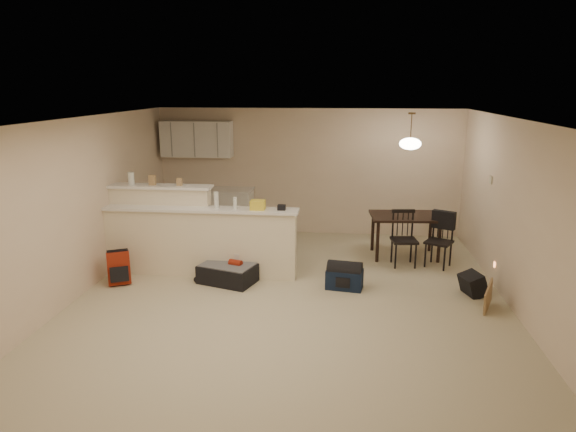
# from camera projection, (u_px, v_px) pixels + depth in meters

# --- Properties ---
(room) EXTENTS (7.00, 7.02, 2.50)m
(room) POSITION_uv_depth(u_px,v_px,m) (290.00, 215.00, 6.85)
(room) COLOR beige
(room) RESTS_ON ground
(breakfast_bar) EXTENTS (3.08, 0.58, 1.39)m
(breakfast_bar) POSITION_uv_depth(u_px,v_px,m) (186.00, 236.00, 8.14)
(breakfast_bar) COLOR #F2E5C3
(breakfast_bar) RESTS_ON ground
(upper_cabinets) EXTENTS (1.40, 0.34, 0.70)m
(upper_cabinets) POSITION_uv_depth(u_px,v_px,m) (197.00, 139.00, 10.12)
(upper_cabinets) COLOR white
(upper_cabinets) RESTS_ON room
(kitchen_counter) EXTENTS (1.80, 0.60, 0.90)m
(kitchen_counter) POSITION_uv_depth(u_px,v_px,m) (208.00, 212.00, 10.34)
(kitchen_counter) COLOR white
(kitchen_counter) RESTS_ON ground
(thermostat) EXTENTS (0.02, 0.12, 0.12)m
(thermostat) POSITION_uv_depth(u_px,v_px,m) (491.00, 180.00, 7.97)
(thermostat) COLOR beige
(thermostat) RESTS_ON room
(jar) EXTENTS (0.10, 0.10, 0.20)m
(jar) POSITION_uv_depth(u_px,v_px,m) (131.00, 178.00, 8.15)
(jar) COLOR silver
(jar) RESTS_ON breakfast_bar
(cereal_box) EXTENTS (0.10, 0.07, 0.16)m
(cereal_box) POSITION_uv_depth(u_px,v_px,m) (152.00, 180.00, 8.12)
(cereal_box) COLOR #A68355
(cereal_box) RESTS_ON breakfast_bar
(small_box) EXTENTS (0.08, 0.06, 0.12)m
(small_box) POSITION_uv_depth(u_px,v_px,m) (179.00, 182.00, 8.08)
(small_box) COLOR #A68355
(small_box) RESTS_ON breakfast_bar
(bottle_a) EXTENTS (0.07, 0.07, 0.26)m
(bottle_a) POSITION_uv_depth(u_px,v_px,m) (216.00, 200.00, 7.86)
(bottle_a) COLOR silver
(bottle_a) RESTS_ON breakfast_bar
(bottle_b) EXTENTS (0.06, 0.06, 0.18)m
(bottle_b) POSITION_uv_depth(u_px,v_px,m) (235.00, 203.00, 7.84)
(bottle_b) COLOR silver
(bottle_b) RESTS_ON breakfast_bar
(bag_lump) EXTENTS (0.22, 0.18, 0.14)m
(bag_lump) POSITION_uv_depth(u_px,v_px,m) (258.00, 205.00, 7.81)
(bag_lump) COLOR #A68355
(bag_lump) RESTS_ON breakfast_bar
(pouch) EXTENTS (0.12, 0.10, 0.08)m
(pouch) POSITION_uv_depth(u_px,v_px,m) (282.00, 207.00, 7.77)
(pouch) COLOR #A68355
(pouch) RESTS_ON breakfast_bar
(dining_table) EXTENTS (1.25, 0.89, 0.75)m
(dining_table) POSITION_uv_depth(u_px,v_px,m) (406.00, 220.00, 8.90)
(dining_table) COLOR black
(dining_table) RESTS_ON ground
(pendant_lamp) EXTENTS (0.36, 0.36, 0.62)m
(pendant_lamp) POSITION_uv_depth(u_px,v_px,m) (410.00, 143.00, 8.57)
(pendant_lamp) COLOR brown
(pendant_lamp) RESTS_ON room
(dining_chair_near) EXTENTS (0.45, 0.43, 0.93)m
(dining_chair_near) POSITION_uv_depth(u_px,v_px,m) (404.00, 239.00, 8.48)
(dining_chair_near) COLOR black
(dining_chair_near) RESTS_ON ground
(dining_chair_far) EXTENTS (0.53, 0.52, 0.90)m
(dining_chair_far) POSITION_uv_depth(u_px,v_px,m) (439.00, 241.00, 8.43)
(dining_chair_far) COLOR black
(dining_chair_far) RESTS_ON ground
(suitcase) EXTENTS (0.94, 0.76, 0.28)m
(suitcase) POSITION_uv_depth(u_px,v_px,m) (228.00, 274.00, 7.82)
(suitcase) COLOR black
(suitcase) RESTS_ON ground
(red_backpack) EXTENTS (0.38, 0.33, 0.49)m
(red_backpack) POSITION_uv_depth(u_px,v_px,m) (119.00, 268.00, 7.75)
(red_backpack) COLOR maroon
(red_backpack) RESTS_ON ground
(navy_duffel) EXTENTS (0.57, 0.37, 0.29)m
(navy_duffel) POSITION_uv_depth(u_px,v_px,m) (344.00, 279.00, 7.59)
(navy_duffel) COLOR #101C32
(navy_duffel) RESTS_ON ground
(black_daypack) EXTENTS (0.34, 0.41, 0.31)m
(black_daypack) POSITION_uv_depth(u_px,v_px,m) (473.00, 285.00, 7.35)
(black_daypack) COLOR black
(black_daypack) RESTS_ON ground
(cardboard_sheet) EXTENTS (0.22, 0.44, 0.36)m
(cardboard_sheet) POSITION_uv_depth(u_px,v_px,m) (488.00, 298.00, 6.83)
(cardboard_sheet) COLOR #A68355
(cardboard_sheet) RESTS_ON ground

